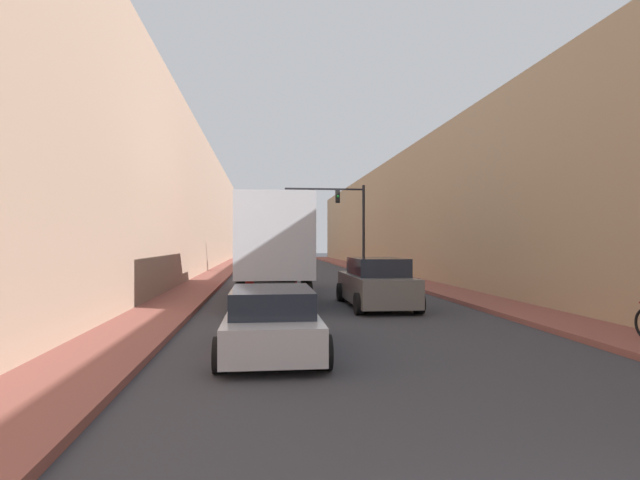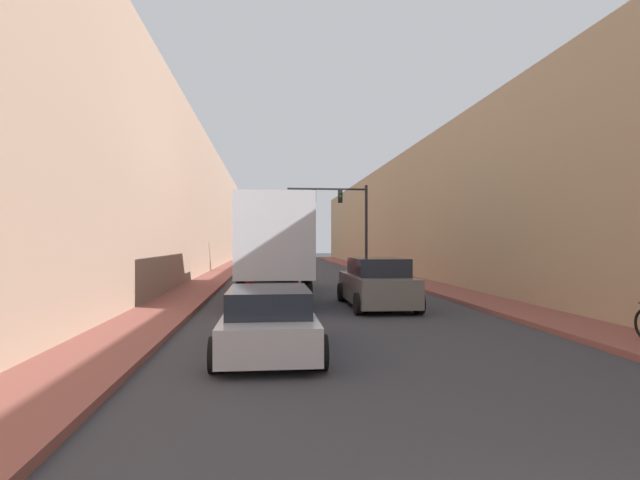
{
  "view_description": "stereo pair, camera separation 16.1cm",
  "coord_description": "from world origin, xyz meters",
  "px_view_note": "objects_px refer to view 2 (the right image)",
  "views": [
    {
      "loc": [
        -2.5,
        -1.6,
        2.3
      ],
      "look_at": [
        -0.64,
        14.72,
        2.36
      ],
      "focal_mm": 28.0,
      "sensor_mm": 36.0,
      "label": 1
    },
    {
      "loc": [
        -2.34,
        -1.61,
        2.3
      ],
      "look_at": [
        -0.64,
        14.72,
        2.36
      ],
      "focal_mm": 28.0,
      "sensor_mm": 36.0,
      "label": 2
    }
  ],
  "objects_px": {
    "sedan_car": "(269,321)",
    "semi_truck": "(273,245)",
    "suv_car": "(376,284)",
    "traffic_signal_gantry": "(348,213)"
  },
  "relations": [
    {
      "from": "suv_car",
      "to": "sedan_car",
      "type": "bearing_deg",
      "value": -118.78
    },
    {
      "from": "sedan_car",
      "to": "suv_car",
      "type": "height_order",
      "value": "suv_car"
    },
    {
      "from": "suv_car",
      "to": "traffic_signal_gantry",
      "type": "bearing_deg",
      "value": 84.16
    },
    {
      "from": "semi_truck",
      "to": "traffic_signal_gantry",
      "type": "distance_m",
      "value": 14.68
    },
    {
      "from": "semi_truck",
      "to": "sedan_car",
      "type": "distance_m",
      "value": 10.81
    },
    {
      "from": "sedan_car",
      "to": "traffic_signal_gantry",
      "type": "relative_size",
      "value": 0.69
    },
    {
      "from": "semi_truck",
      "to": "suv_car",
      "type": "relative_size",
      "value": 2.33
    },
    {
      "from": "sedan_car",
      "to": "semi_truck",
      "type": "bearing_deg",
      "value": 89.04
    },
    {
      "from": "semi_truck",
      "to": "traffic_signal_gantry",
      "type": "relative_size",
      "value": 1.84
    },
    {
      "from": "sedan_car",
      "to": "suv_car",
      "type": "xyz_separation_m",
      "value": [
        3.78,
        6.89,
        0.18
      ]
    }
  ]
}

